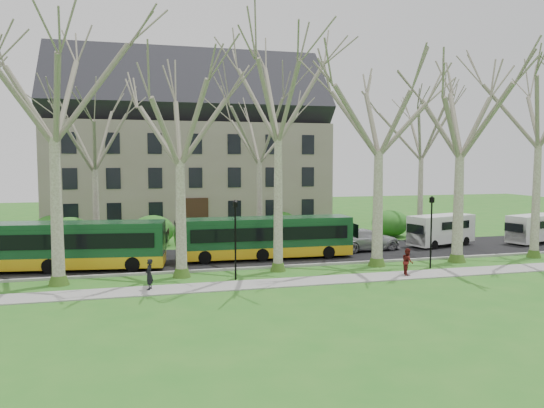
{
  "coord_description": "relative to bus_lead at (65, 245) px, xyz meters",
  "views": [
    {
      "loc": [
        -11.3,
        -29.24,
        6.53
      ],
      "look_at": [
        -2.89,
        3.0,
        3.79
      ],
      "focal_mm": 35.0,
      "sensor_mm": 36.0,
      "label": 1
    }
  ],
  "objects": [
    {
      "name": "ground",
      "position": [
        15.36,
        -3.95,
        -1.51
      ],
      "size": [
        120.0,
        120.0,
        0.0
      ],
      "primitive_type": "plane",
      "color": "#2A7120",
      "rests_on": "ground"
    },
    {
      "name": "sidewalk",
      "position": [
        15.36,
        -6.45,
        -1.48
      ],
      "size": [
        70.0,
        2.0,
        0.06
      ],
      "primitive_type": "cube",
      "color": "gray",
      "rests_on": "ground"
    },
    {
      "name": "road",
      "position": [
        15.36,
        1.55,
        -1.48
      ],
      "size": [
        80.0,
        8.0,
        0.06
      ],
      "primitive_type": "cube",
      "color": "black",
      "rests_on": "ground"
    },
    {
      "name": "curb",
      "position": [
        15.36,
        -2.45,
        -1.44
      ],
      "size": [
        80.0,
        0.25,
        0.14
      ],
      "primitive_type": "cube",
      "color": "#A5A39E",
      "rests_on": "ground"
    },
    {
      "name": "building",
      "position": [
        9.36,
        20.05,
        6.55
      ],
      "size": [
        26.5,
        12.2,
        16.0
      ],
      "color": "gray",
      "rests_on": "ground"
    },
    {
      "name": "tree_row_verge",
      "position": [
        15.36,
        -3.65,
        5.49
      ],
      "size": [
        49.0,
        7.0,
        14.0
      ],
      "color": "gray",
      "rests_on": "ground"
    },
    {
      "name": "tree_row_far",
      "position": [
        14.03,
        7.05,
        4.49
      ],
      "size": [
        33.0,
        7.0,
        12.0
      ],
      "color": "gray",
      "rests_on": "ground"
    },
    {
      "name": "lamp_row",
      "position": [
        15.36,
        -4.95,
        1.06
      ],
      "size": [
        36.22,
        0.22,
        4.3
      ],
      "color": "black",
      "rests_on": "ground"
    },
    {
      "name": "hedges",
      "position": [
        10.69,
        10.05,
        -0.51
      ],
      "size": [
        30.6,
        8.6,
        2.0
      ],
      "color": "#1E5718",
      "rests_on": "ground"
    },
    {
      "name": "bus_lead",
      "position": [
        0.0,
        0.0,
        0.0
      ],
      "size": [
        11.86,
        4.0,
        2.91
      ],
      "primitive_type": null,
      "rotation": [
        0.0,
        0.0,
        -0.14
      ],
      "color": "#124121",
      "rests_on": "road"
    },
    {
      "name": "bus_follow",
      "position": [
        12.54,
        0.56,
        -0.06
      ],
      "size": [
        11.25,
        2.63,
        2.8
      ],
      "primitive_type": null,
      "rotation": [
        0.0,
        0.0,
        -0.03
      ],
      "color": "#124121",
      "rests_on": "road"
    },
    {
      "name": "sedan",
      "position": [
        20.1,
        1.79,
        -0.67
      ],
      "size": [
        5.65,
        2.96,
        1.56
      ],
      "primitive_type": "imported",
      "rotation": [
        0.0,
        0.0,
        1.72
      ],
      "color": "#B6B7BC",
      "rests_on": "road"
    },
    {
      "name": "van_a",
      "position": [
        26.59,
        2.21,
        -0.29
      ],
      "size": [
        5.67,
        3.34,
        2.33
      ],
      "primitive_type": null,
      "rotation": [
        0.0,
        0.0,
        0.28
      ],
      "color": "silver",
      "rests_on": "road"
    },
    {
      "name": "van_b",
      "position": [
        34.57,
        1.54,
        -0.35
      ],
      "size": [
        5.39,
        3.15,
        2.22
      ],
      "primitive_type": null,
      "rotation": [
        0.0,
        0.0,
        0.27
      ],
      "color": "silver",
      "rests_on": "road"
    },
    {
      "name": "pedestrian_a",
      "position": [
        4.7,
        -6.29,
        -0.69
      ],
      "size": [
        0.51,
        0.64,
        1.54
      ],
      "primitive_type": "imported",
      "rotation": [
        0.0,
        0.0,
        -1.85
      ],
      "color": "black",
      "rests_on": "sidewalk"
    },
    {
      "name": "pedestrian_b",
      "position": [
        18.98,
        -6.46,
        -0.7
      ],
      "size": [
        0.74,
        0.85,
        1.51
      ],
      "primitive_type": "imported",
      "rotation": [
        0.0,
        0.0,
        1.32
      ],
      "color": "#5D1815",
      "rests_on": "sidewalk"
    }
  ]
}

